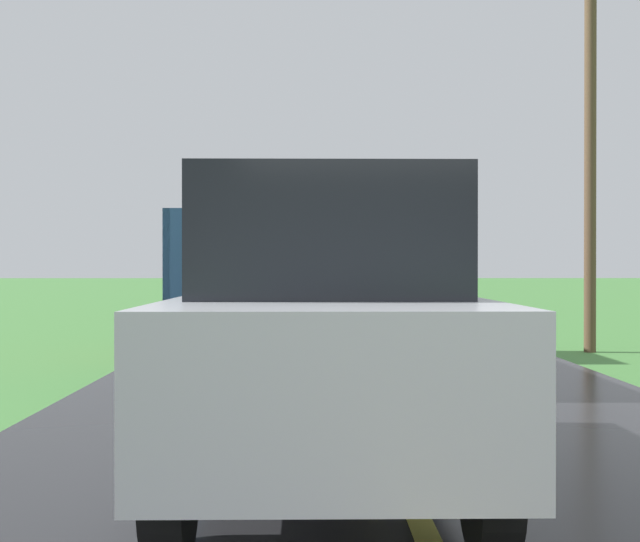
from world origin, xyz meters
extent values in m
cube|color=#2D2D30|center=(-0.98, 10.55, 0.68)|extent=(0.90, 5.51, 0.24)
cube|color=brown|center=(-0.98, 10.55, 0.88)|extent=(2.30, 5.80, 0.20)
cube|color=red|center=(-0.98, 12.50, 1.93)|extent=(2.10, 1.90, 1.90)
cube|color=black|center=(-0.98, 13.45, 2.26)|extent=(1.78, 0.02, 0.76)
cube|color=#2D517F|center=(-2.09, 9.57, 1.53)|extent=(0.08, 3.85, 1.10)
cube|color=#2D517F|center=(0.13, 9.57, 1.53)|extent=(0.08, 3.85, 1.10)
cube|color=#2D517F|center=(-0.98, 7.69, 1.53)|extent=(2.30, 0.08, 1.10)
cube|color=#2D517F|center=(-0.98, 11.46, 1.53)|extent=(2.30, 0.08, 1.10)
cylinder|color=black|center=(-2.03, 12.35, 0.58)|extent=(0.28, 1.00, 1.00)
cylinder|color=black|center=(0.07, 12.35, 0.58)|extent=(0.28, 1.00, 1.00)
cylinder|color=black|center=(-2.03, 8.95, 0.58)|extent=(0.28, 1.00, 1.00)
cylinder|color=black|center=(0.07, 8.95, 0.58)|extent=(0.28, 1.00, 1.00)
ellipsoid|color=#B5C41B|center=(-1.59, 10.91, 1.51)|extent=(0.44, 0.56, 0.51)
ellipsoid|color=#BAD11B|center=(-1.73, 10.22, 1.52)|extent=(0.53, 0.61, 0.45)
ellipsoid|color=#B2CB28|center=(-1.09, 8.79, 1.12)|extent=(0.50, 0.57, 0.36)
ellipsoid|color=#A5C625|center=(-0.43, 8.19, 1.50)|extent=(0.54, 0.62, 0.43)
ellipsoid|color=gold|center=(-0.23, 9.66, 1.45)|extent=(0.47, 0.55, 0.39)
ellipsoid|color=#ACCE27|center=(-1.03, 11.10, 1.13)|extent=(0.46, 0.58, 0.42)
ellipsoid|color=#B4CF2B|center=(-1.57, 10.69, 1.17)|extent=(0.41, 0.41, 0.50)
ellipsoid|color=#A9BB2A|center=(-1.19, 9.84, 1.51)|extent=(0.56, 0.62, 0.39)
ellipsoid|color=#BAD328|center=(-0.44, 10.51, 1.81)|extent=(0.44, 0.41, 0.38)
ellipsoid|color=#B6C930|center=(-0.69, 10.17, 1.15)|extent=(0.57, 0.65, 0.47)
ellipsoid|color=gold|center=(-1.53, 9.18, 1.49)|extent=(0.51, 0.55, 0.46)
cube|color=#2D2D30|center=(-0.77, 25.34, 0.68)|extent=(0.90, 5.51, 0.24)
cube|color=brown|center=(-0.77, 25.34, 0.88)|extent=(2.30, 5.80, 0.20)
cube|color=#197A4C|center=(-0.77, 27.29, 1.93)|extent=(2.10, 1.90, 1.90)
cube|color=black|center=(-0.77, 28.24, 2.26)|extent=(1.78, 0.02, 0.76)
cube|color=maroon|center=(-1.88, 24.36, 1.53)|extent=(0.08, 3.85, 1.10)
cube|color=maroon|center=(0.34, 24.36, 1.53)|extent=(0.08, 3.85, 1.10)
cube|color=maroon|center=(-0.77, 22.48, 1.53)|extent=(2.30, 0.08, 1.10)
cube|color=maroon|center=(-0.77, 26.25, 1.53)|extent=(2.30, 0.08, 1.10)
cylinder|color=black|center=(-1.82, 27.13, 0.58)|extent=(0.28, 1.00, 1.00)
cylinder|color=black|center=(0.28, 27.13, 0.58)|extent=(0.28, 1.00, 1.00)
cylinder|color=black|center=(-1.82, 23.74, 0.58)|extent=(0.28, 1.00, 1.00)
cylinder|color=black|center=(0.28, 23.74, 0.58)|extent=(0.28, 1.00, 1.00)
ellipsoid|color=#ACD030|center=(-0.04, 25.72, 1.50)|extent=(0.58, 0.61, 0.43)
ellipsoid|color=#B6CE28|center=(-1.22, 25.92, 1.15)|extent=(0.54, 0.70, 0.39)
ellipsoid|color=#A6D321|center=(-1.24, 23.36, 1.47)|extent=(0.46, 0.47, 0.51)
ellipsoid|color=#A3CF22|center=(-0.45, 23.78, 1.80)|extent=(0.47, 0.47, 0.47)
ellipsoid|color=gold|center=(-0.34, 24.78, 1.15)|extent=(0.56, 0.62, 0.47)
ellipsoid|color=#ABBA2D|center=(-0.39, 24.96, 1.14)|extent=(0.58, 0.63, 0.51)
ellipsoid|color=#ADC91F|center=(-1.54, 24.26, 1.83)|extent=(0.44, 0.49, 0.51)
ellipsoid|color=#B7C927|center=(-0.10, 24.05, 1.17)|extent=(0.50, 0.52, 0.38)
ellipsoid|color=#A5C01F|center=(-0.13, 25.62, 1.78)|extent=(0.41, 0.37, 0.43)
ellipsoid|color=#A6C921|center=(-0.18, 25.19, 1.47)|extent=(0.56, 0.64, 0.41)
ellipsoid|color=#AFD022|center=(-0.21, 25.30, 1.46)|extent=(0.45, 0.43, 0.41)
cylinder|color=brown|center=(4.21, 12.92, 3.75)|extent=(0.20, 0.20, 7.50)
cube|color=#B7BABF|center=(-0.50, 4.45, 0.90)|extent=(1.70, 4.10, 0.80)
cube|color=black|center=(-0.50, 4.25, 1.65)|extent=(1.44, 2.05, 0.70)
cylinder|color=black|center=(-1.27, 5.72, 0.40)|extent=(0.20, 0.64, 0.64)
cylinder|color=black|center=(0.27, 5.72, 0.40)|extent=(0.20, 0.64, 0.64)
cylinder|color=black|center=(-1.27, 3.18, 0.40)|extent=(0.20, 0.64, 0.64)
cylinder|color=black|center=(0.27, 3.18, 0.40)|extent=(0.20, 0.64, 0.64)
camera|label=1|loc=(-0.60, -0.65, 1.47)|focal=44.69mm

